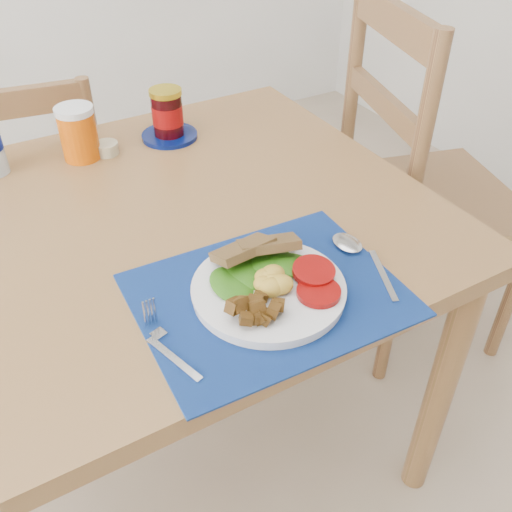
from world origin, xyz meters
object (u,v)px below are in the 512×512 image
at_px(chair_end, 420,158).
at_px(breakfast_plate, 267,288).
at_px(jam_on_saucer, 168,117).
at_px(juice_glass, 79,134).
at_px(chair_far, 38,188).

height_order(chair_end, breakfast_plate, chair_end).
distance_m(breakfast_plate, jam_on_saucer, 0.61).
xyz_separation_m(chair_end, juice_glass, (-0.84, 0.22, 0.18)).
relative_size(chair_end, jam_on_saucer, 9.50).
bearing_deg(juice_glass, chair_far, 105.45).
height_order(chair_end, jam_on_saucer, chair_end).
bearing_deg(breakfast_plate, jam_on_saucer, 84.26).
xyz_separation_m(chair_far, jam_on_saucer, (0.29, -0.30, 0.26)).
distance_m(chair_far, breakfast_plate, 0.95).
height_order(chair_far, breakfast_plate, chair_far).
bearing_deg(breakfast_plate, chair_far, 105.20).
relative_size(chair_far, juice_glass, 9.33).
distance_m(chair_far, chair_end, 1.05).
bearing_deg(jam_on_saucer, juice_glass, 178.29).
xyz_separation_m(breakfast_plate, jam_on_saucer, (0.09, 0.60, 0.03)).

